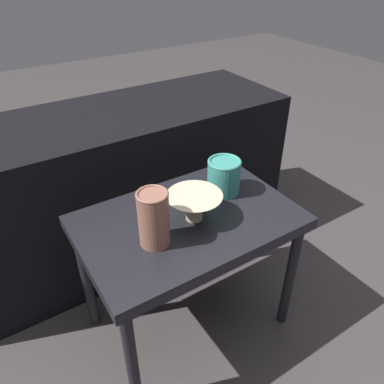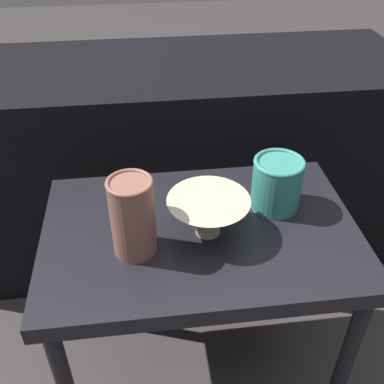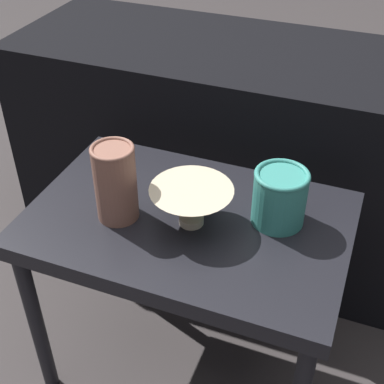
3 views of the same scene
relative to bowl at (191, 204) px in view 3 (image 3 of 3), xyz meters
The scene contains 6 objects.
ground_plane 0.57m from the bowl, 134.36° to the left, with size 8.00×8.00×0.00m, color #383333.
table 0.12m from the bowl, 134.36° to the left, with size 0.70×0.46×0.51m.
couch_backdrop 0.61m from the bowl, 91.41° to the left, with size 1.45×0.50×0.68m.
bowl is the anchor object (origin of this frame).
vase_textured_left 0.16m from the bowl, 168.05° to the right, with size 0.09×0.09×0.17m.
vase_colorful_right 0.18m from the bowl, 23.80° to the left, with size 0.12×0.12×0.12m.
Camera 3 is at (0.33, -0.83, 1.26)m, focal length 50.00 mm.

